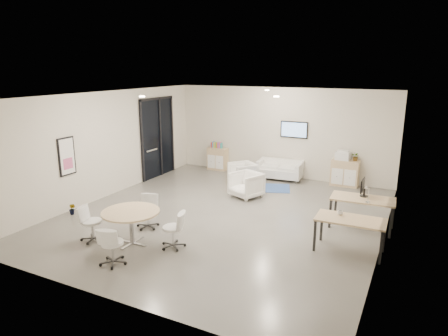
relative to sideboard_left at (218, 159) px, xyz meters
name	(u,v)px	position (x,y,z in m)	size (l,w,h in m)	color
room_shell	(224,157)	(2.45, -4.28, 1.17)	(9.60, 10.60, 4.80)	#585650
glass_door	(158,135)	(-1.51, -1.77, 1.07)	(0.09, 1.90, 2.85)	black
artwork	(67,156)	(-1.52, -5.88, 1.12)	(0.05, 0.54, 1.04)	black
wall_tv	(294,130)	(2.95, 0.19, 1.32)	(0.98, 0.06, 0.58)	black
ceiling_spots	(232,94)	(2.25, -3.44, 2.75)	(3.14, 4.14, 0.03)	#FFEAC6
sideboard_left	(218,159)	(0.00, 0.00, 0.00)	(0.76, 0.40, 0.86)	tan
sideboard_right	(345,173)	(4.82, -0.02, 0.02)	(0.89, 0.43, 0.89)	tan
books	(217,145)	(-0.04, 0.00, 0.54)	(0.45, 0.14, 0.22)	red
printer	(343,155)	(4.72, -0.01, 0.61)	(0.48, 0.41, 0.32)	white
loveseat	(280,170)	(2.60, -0.17, -0.11)	(1.62, 0.90, 0.59)	white
blue_rug	(267,188)	(2.58, -1.43, -0.42)	(1.51, 1.01, 0.01)	#2B4984
armchair_left	(242,172)	(1.67, -1.36, -0.02)	(0.79, 0.74, 0.82)	white
armchair_right	(246,184)	(2.35, -2.59, 0.00)	(0.83, 0.78, 0.85)	white
desk_rear	(363,201)	(5.88, -3.54, 0.28)	(1.54, 0.83, 0.78)	tan
desk_front	(350,222)	(5.84, -5.02, 0.25)	(1.46, 0.76, 0.75)	tan
monitor	(363,187)	(5.84, -3.39, 0.59)	(0.20, 0.50, 0.44)	black
round_table	(131,215)	(1.39, -6.83, 0.27)	(1.29, 1.29, 0.78)	tan
meeting_chairs	(132,227)	(1.39, -6.83, -0.02)	(2.57, 2.57, 0.82)	white
plant_cabinet	(356,157)	(5.13, 0.00, 0.58)	(0.26, 0.29, 0.23)	#3F7F3F
plant_floor	(73,212)	(-1.25, -6.11, -0.36)	(0.18, 0.32, 0.14)	#3F7F3F
cup	(340,212)	(5.59, -4.87, 0.39)	(0.12, 0.09, 0.12)	white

